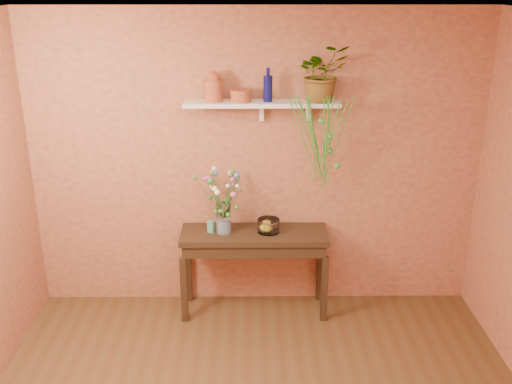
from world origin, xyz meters
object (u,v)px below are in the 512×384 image
blue_bottle (268,88)px  bouquet (222,187)px  glass_vase (224,220)px  terracotta_jug (213,87)px  sideboard (254,244)px  spider_plant (322,73)px  glass_bowl (269,226)px

blue_bottle → bouquet: bearing=-165.5°
glass_vase → bouquet: bouquet is taller
terracotta_jug → glass_vase: terracotta_jug is taller
sideboard → spider_plant: (0.56, 0.10, 1.50)m
glass_bowl → terracotta_jug: bearing=169.6°
spider_plant → glass_vase: spider_plant is taller
sideboard → blue_bottle: (0.12, 0.09, 1.38)m
blue_bottle → bouquet: 0.93m
blue_bottle → glass_bowl: (0.01, -0.09, -1.21)m
bouquet → glass_bowl: bearing=1.9°
terracotta_jug → glass_bowl: bearing=-10.4°
blue_bottle → glass_vase: size_ratio=1.03×
spider_plant → sideboard: bearing=-169.4°
blue_bottle → glass_bowl: 1.21m
blue_bottle → glass_bowl: blue_bottle is taller
terracotta_jug → sideboard: bearing=-14.9°
terracotta_jug → bouquet: (0.06, -0.10, -0.84)m
glass_vase → glass_bowl: (0.39, 0.01, -0.06)m
glass_vase → glass_bowl: bearing=1.7°
spider_plant → glass_vase: size_ratio=1.72×
terracotta_jug → spider_plant: (0.89, 0.02, 0.11)m
terracotta_jug → glass_bowl: terracotta_jug is taller
bouquet → glass_bowl: bouquet is taller
sideboard → glass_vase: bearing=-178.3°
bouquet → spider_plant: bearing=7.8°
spider_plant → glass_bowl: spider_plant is taller
sideboard → bouquet: (-0.27, -0.01, 0.54)m
glass_vase → sideboard: bearing=1.7°
terracotta_jug → spider_plant: 0.90m
glass_bowl → glass_vase: bearing=-178.3°
terracotta_jug → glass_bowl: size_ratio=1.27×
bouquet → terracotta_jug: bearing=121.9°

